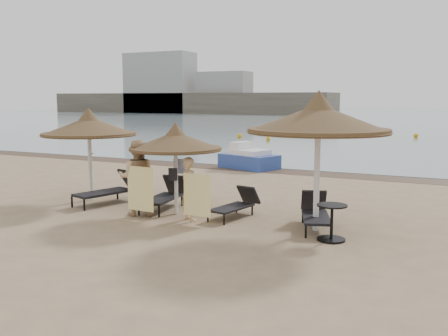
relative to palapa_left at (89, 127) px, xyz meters
The scene contains 22 objects.
ground 4.72m from the palapa_left, 16.27° to the right, with size 160.00×160.00×0.00m, color #9F815D.
sea 78.97m from the palapa_left, 87.10° to the left, with size 200.00×140.00×0.03m, color gray.
wet_sand_strip 9.42m from the palapa_left, 64.17° to the left, with size 200.00×1.60×0.01m, color #4C3726.
far_shore 79.52m from the palapa_left, 105.40° to the left, with size 150.00×54.80×12.00m.
palapa_left is the anchor object (origin of this frame).
palapa_center 3.34m from the palapa_left, ahead, with size 2.48×2.48×2.46m.
palapa_right 7.14m from the palapa_left, ahead, with size 3.30×3.30×3.27m.
lounger_far_left 2.00m from the palapa_left, ahead, with size 1.24×2.20×0.94m.
lounger_near_left 3.25m from the palapa_left, ahead, with size 0.87×2.02×0.88m.
lounger_near_right 5.24m from the palapa_left, ahead, with size 0.85×1.75×0.75m.
lounger_far_right 7.28m from the palapa_left, ahead, with size 1.18×1.93×0.82m.
side_table 7.97m from the palapa_left, ahead, with size 0.66×0.66×0.80m.
person_left 2.84m from the palapa_left, 22.55° to the right, with size 1.07×0.70×2.33m, color tan.
person_right 4.29m from the palapa_left, 13.14° to the right, with size 0.87×0.56×1.89m, color tan.
towel_left 3.42m from the palapa_left, 26.05° to the right, with size 0.82×0.07×1.15m.
towel_right 4.74m from the palapa_left, 15.24° to the right, with size 0.75×0.03×1.05m.
bag_patterned 3.44m from the palapa_left, ahead, with size 0.31×0.11×0.39m.
bag_dark 3.54m from the palapa_left, 10.48° to the right, with size 0.23×0.08×0.32m.
pedal_boat 8.80m from the palapa_left, 79.13° to the left, with size 2.82×2.18×1.15m.
buoy_left 22.18m from the palapa_left, 96.62° to the left, with size 0.32×0.32×0.32m, color gold.
buoy_mid 30.36m from the palapa_left, 77.04° to the left, with size 0.37×0.37×0.37m, color gold.
buoy_extra 24.04m from the palapa_left, 103.07° to the left, with size 0.37×0.37×0.37m, color gold.
Camera 1 is at (6.16, -10.54, 3.10)m, focal length 40.00 mm.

